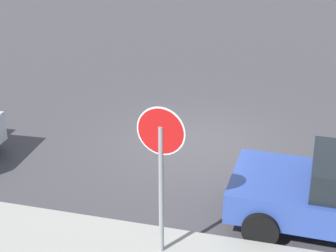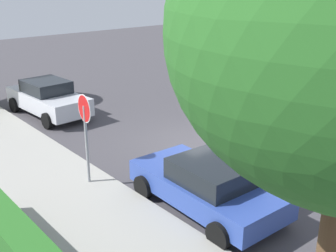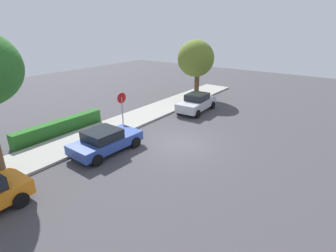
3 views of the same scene
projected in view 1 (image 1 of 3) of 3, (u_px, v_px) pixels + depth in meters
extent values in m
plane|color=#423F44|center=(196.00, 143.00, 12.62)|extent=(60.00, 60.00, 0.00)
cylinder|color=gray|center=(161.00, 196.00, 8.07)|extent=(0.08, 0.08, 2.36)
cylinder|color=white|center=(161.00, 131.00, 7.63)|extent=(0.77, 0.09, 0.78)
cylinder|color=red|center=(161.00, 131.00, 7.63)|extent=(0.72, 0.09, 0.72)
cylinder|color=black|center=(261.00, 229.00, 8.73)|extent=(0.65, 0.24, 0.64)
cylinder|color=black|center=(273.00, 177.00, 10.39)|extent=(0.65, 0.24, 0.64)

